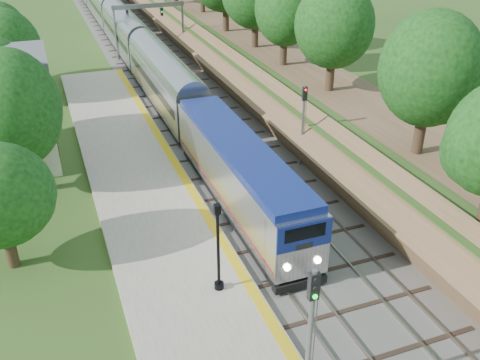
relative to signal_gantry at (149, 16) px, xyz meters
name	(u,v)px	position (x,y,z in m)	size (l,w,h in m)	color
trackbed	(140,47)	(-0.47, 5.01, -4.75)	(9.50, 170.00, 0.28)	#4C4944
platform	(168,245)	(-7.67, -38.99, -4.63)	(6.40, 68.00, 0.38)	gray
yellow_stripe	(217,232)	(-4.82, -38.99, -4.43)	(0.55, 68.00, 0.01)	gold
embankment	(202,27)	(7.88, 5.01, -2.87)	(10.64, 170.00, 11.70)	brown
signal_gantry	(149,16)	(0.00, 0.00, 0.00)	(8.40, 0.38, 6.20)	slate
trees_behind_platform	(37,157)	(-13.64, -34.32, -0.29)	(7.82, 53.32, 7.21)	#332316
train	(127,37)	(-2.47, 1.94, -2.63)	(2.87, 95.75, 4.22)	black
lamppost_far	(218,253)	(-6.27, -43.63, -2.33)	(0.47, 0.47, 4.73)	black
signal_platform	(311,326)	(-5.37, -51.04, -0.62)	(0.36, 0.29, 6.22)	slate
signal_farside	(303,118)	(3.73, -32.42, -1.10)	(0.32, 0.26, 5.89)	slate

